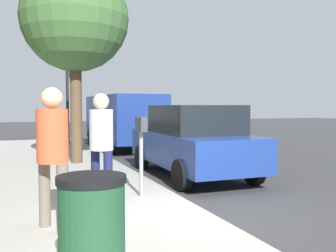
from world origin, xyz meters
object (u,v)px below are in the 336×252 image
Objects in this scene: traffic_signal at (70,87)px; pedestrian_bystander at (53,145)px; parked_sedan_near at (193,141)px; pedestrian_at_meter at (101,137)px; street_tree at (75,19)px; trash_bin at (92,234)px; parking_meter at (141,139)px; parked_van_far at (123,118)px.

pedestrian_bystander is at bearing 171.68° from traffic_signal.
traffic_signal is (7.80, 1.97, 1.68)m from parked_sedan_near.
pedestrian_bystander reaches higher than pedestrian_at_meter.
pedestrian_at_meter reaches higher than parked_sedan_near.
street_tree is 8.43m from trash_bin.
parking_meter is 9.97m from traffic_signal.
parking_meter is 0.32× the size of parked_sedan_near.
traffic_signal reaches higher than parked_sedan_near.
street_tree is at bearing 50.07° from pedestrian_bystander.
parked_van_far is 0.95× the size of street_tree.
street_tree is (4.52, -0.23, 2.94)m from pedestrian_at_meter.
traffic_signal is (9.87, -0.03, 1.41)m from parking_meter.
trash_bin is at bearing 172.80° from street_tree.
parked_van_far is (6.56, -0.00, 0.36)m from parked_sedan_near.
trash_bin is (-5.20, 3.44, -0.24)m from parked_sedan_near.
parked_sedan_near is 1.23× the size of traffic_signal.
traffic_signal is (11.16, -1.63, 1.33)m from pedestrian_bystander.
pedestrian_at_meter is at bearing -13.25° from trash_bin.
parked_van_far is at bearing -0.01° from parked_sedan_near.
pedestrian_at_meter is 1.52m from pedestrian_bystander.
street_tree reaches higher than trash_bin.
traffic_signal reaches higher than trash_bin.
parked_sedan_near is 4.76m from street_tree.
pedestrian_bystander is at bearing 4.89° from trash_bin.
trash_bin is (-13.00, 1.47, -1.92)m from traffic_signal.
pedestrian_at_meter is 0.99× the size of pedestrian_bystander.
pedestrian_bystander is at bearing 128.79° from parking_meter.
parked_sedan_near is 6.24m from trash_bin.
parking_meter is 0.78× the size of pedestrian_at_meter.
pedestrian_bystander is 0.33× the size of street_tree.
parked_van_far reaches higher than trash_bin.
parked_sedan_near is at bearing -165.86° from traffic_signal.
pedestrian_at_meter is 3.22m from trash_bin.
pedestrian_at_meter reaches higher than trash_bin.
pedestrian_bystander is 10.55m from parked_van_far.
parking_meter is at bearing -24.70° from trash_bin.
pedestrian_bystander reaches higher than trash_bin.
street_tree is at bearing 45.95° from parked_sedan_near.
parked_sedan_near is at bearing -33.46° from trash_bin.
street_tree reaches higher than pedestrian_bystander.
pedestrian_at_meter is 9.10m from parked_van_far.
traffic_signal is at bearing 52.75° from pedestrian_bystander.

